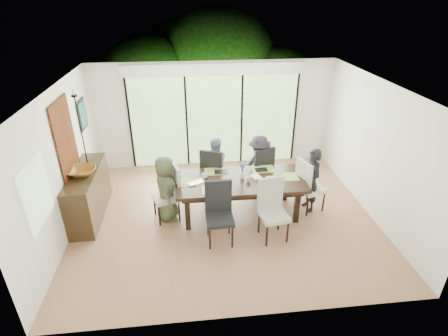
{
  "coord_description": "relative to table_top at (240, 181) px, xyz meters",
  "views": [
    {
      "loc": [
        -0.69,
        -5.94,
        4.21
      ],
      "look_at": [
        0.0,
        0.25,
        1.0
      ],
      "focal_mm": 28.0,
      "sensor_mm": 36.0,
      "label": 1
    }
  ],
  "objects": [
    {
      "name": "floor",
      "position": [
        -0.31,
        -0.09,
        -0.77
      ],
      "size": [
        6.0,
        5.0,
        0.01
      ],
      "primitive_type": "cube",
      "color": "brown",
      "rests_on": "ground"
    },
    {
      "name": "ceiling",
      "position": [
        -0.31,
        -0.09,
        1.94
      ],
      "size": [
        6.0,
        5.0,
        0.01
      ],
      "primitive_type": "cube",
      "color": "white",
      "rests_on": "wall_back"
    },
    {
      "name": "wall_back",
      "position": [
        -0.31,
        2.42,
        0.58
      ],
      "size": [
        6.0,
        0.02,
        2.7
      ],
      "primitive_type": "cube",
      "color": "white",
      "rests_on": "floor"
    },
    {
      "name": "wall_front",
      "position": [
        -0.31,
        -2.6,
        0.58
      ],
      "size": [
        6.0,
        0.02,
        2.7
      ],
      "primitive_type": "cube",
      "color": "white",
      "rests_on": "floor"
    },
    {
      "name": "wall_left",
      "position": [
        -3.32,
        -0.09,
        0.58
      ],
      "size": [
        0.02,
        5.0,
        2.7
      ],
      "primitive_type": "cube",
      "color": "silver",
      "rests_on": "floor"
    },
    {
      "name": "wall_right",
      "position": [
        2.7,
        -0.09,
        0.58
      ],
      "size": [
        0.02,
        5.0,
        2.7
      ],
      "primitive_type": "cube",
      "color": "white",
      "rests_on": "floor"
    },
    {
      "name": "glass_doors",
      "position": [
        -0.31,
        2.38,
        0.43
      ],
      "size": [
        4.2,
        0.02,
        2.3
      ],
      "primitive_type": "cube",
      "color": "#598C3F",
      "rests_on": "wall_back"
    },
    {
      "name": "blinds_header",
      "position": [
        -0.31,
        2.37,
        1.73
      ],
      "size": [
        4.4,
        0.06,
        0.28
      ],
      "primitive_type": "cube",
      "color": "white",
      "rests_on": "wall_back"
    },
    {
      "name": "mullion_a",
      "position": [
        -2.41,
        2.37,
        0.43
      ],
      "size": [
        0.05,
        0.04,
        2.3
      ],
      "primitive_type": "cube",
      "color": "black",
      "rests_on": "wall_back"
    },
    {
      "name": "mullion_b",
      "position": [
        -1.01,
        2.37,
        0.43
      ],
      "size": [
        0.05,
        0.04,
        2.3
      ],
      "primitive_type": "cube",
      "color": "black",
      "rests_on": "wall_back"
    },
    {
      "name": "mullion_c",
      "position": [
        0.39,
        2.37,
        0.43
      ],
      "size": [
        0.05,
        0.04,
        2.3
      ],
      "primitive_type": "cube",
      "color": "black",
      "rests_on": "wall_back"
    },
    {
      "name": "mullion_d",
      "position": [
        1.79,
        2.37,
        0.43
      ],
      "size": [
        0.05,
        0.04,
        2.3
      ],
      "primitive_type": "cube",
      "color": "black",
      "rests_on": "wall_back"
    },
    {
      "name": "side_window",
      "position": [
        -3.28,
        -1.29,
        0.73
      ],
      "size": [
        0.02,
        0.9,
        1.0
      ],
      "primitive_type": "cube",
      "color": "#8CAD7F",
      "rests_on": "wall_left"
    },
    {
      "name": "deck",
      "position": [
        -0.31,
        3.31,
        -0.82
      ],
      "size": [
        6.0,
        1.8,
        0.1
      ],
      "primitive_type": "cube",
      "color": "brown",
      "rests_on": "ground"
    },
    {
      "name": "rail_top",
      "position": [
        -0.31,
        4.11,
        -0.22
      ],
      "size": [
        6.0,
        0.08,
        0.06
      ],
      "primitive_type": "cube",
      "color": "#4F3D22",
      "rests_on": "deck"
    },
    {
      "name": "foliage_left",
      "position": [
        -2.11,
        5.11,
        0.67
      ],
      "size": [
        3.2,
        3.2,
        3.2
      ],
      "primitive_type": "sphere",
      "color": "#14380F",
      "rests_on": "ground"
    },
    {
      "name": "foliage_mid",
      "position": [
        0.09,
        5.71,
        1.03
      ],
      "size": [
        4.0,
        4.0,
        4.0
      ],
      "primitive_type": "sphere",
      "color": "#14380F",
      "rests_on": "ground"
    },
    {
      "name": "foliage_right",
      "position": [
        1.89,
        4.91,
        0.49
      ],
      "size": [
        2.8,
        2.8,
        2.8
      ],
      "primitive_type": "sphere",
      "color": "#14380F",
      "rests_on": "ground"
    },
    {
      "name": "foliage_far",
      "position": [
        -0.91,
        6.41,
        0.85
      ],
      "size": [
        3.6,
        3.6,
        3.6
      ],
      "primitive_type": "sphere",
      "color": "#14380F",
      "rests_on": "ground"
    },
    {
      "name": "table_top",
      "position": [
        0.0,
        0.0,
        0.0
      ],
      "size": [
        2.57,
        1.18,
        0.06
      ],
      "primitive_type": "cube",
      "color": "black",
      "rests_on": "floor"
    },
    {
      "name": "table_apron",
      "position": [
        0.0,
        -0.0,
        -0.1
      ],
      "size": [
        2.35,
        0.96,
        0.11
      ],
      "primitive_type": "cube",
      "color": "black",
      "rests_on": "floor"
    },
    {
      "name": "table_leg_fl",
      "position": [
        -1.08,
        -0.43,
        -0.4
      ],
      "size": [
        0.1,
        0.1,
        0.74
      ],
      "primitive_type": "cube",
      "color": "black",
      "rests_on": "floor"
    },
    {
      "name": "table_leg_fr",
      "position": [
        1.08,
        -0.43,
        -0.4
      ],
      "size": [
        0.1,
        0.1,
        0.74
      ],
      "primitive_type": "cube",
      "color": "black",
      "rests_on": "floor"
    },
    {
      "name": "table_leg_bl",
      "position": [
        -1.08,
        0.43,
        -0.4
      ],
      "size": [
        0.1,
        0.1,
        0.74
      ],
      "primitive_type": "cube",
      "color": "black",
      "rests_on": "floor"
    },
    {
      "name": "table_leg_br",
      "position": [
        1.08,
        0.43,
        -0.4
      ],
      "size": [
        0.1,
        0.1,
        0.74
      ],
      "primitive_type": "cube",
      "color": "black",
      "rests_on": "floor"
    },
    {
      "name": "chair_left_end",
      "position": [
        -1.5,
        0.0,
        -0.18
      ],
      "size": [
        0.61,
        0.61,
        1.18
      ],
      "primitive_type": null,
      "rotation": [
        0.0,
        0.0,
        -1.28
      ],
      "color": "beige",
      "rests_on": "floor"
    },
    {
      "name": "chair_right_end",
      "position": [
        1.5,
        0.0,
        -0.18
      ],
      "size": [
        0.62,
        0.62,
        1.18
      ],
      "primitive_type": null,
      "rotation": [
        0.0,
        0.0,
        1.88
      ],
      "color": "silver",
      "rests_on": "floor"
    },
    {
      "name": "chair_far_left",
      "position": [
        -0.45,
        0.85,
        -0.18
      ],
      "size": [
        0.64,
        0.64,
        1.18
      ],
      "primitive_type": null,
      "rotation": [
        0.0,
        0.0,
        2.75
      ],
      "color": "black",
      "rests_on": "floor"
    },
    {
      "name": "chair_far_right",
      "position": [
        0.55,
        0.85,
        -0.18
      ],
      "size": [
        0.63,
        0.63,
        1.18
      ],
      "primitive_type": null,
      "rotation": [
        0.0,
        0.0,
        3.47
      ],
      "color": "black",
      "rests_on": "floor"
    },
    {
      "name": "chair_near_left",
      "position": [
        -0.5,
        -0.87,
        -0.18
      ],
      "size": [
        0.5,
        0.5,
        1.18
      ],
      "primitive_type": null,
      "rotation": [
        0.0,
        0.0,
        0.01
      ],
      "color": "black",
      "rests_on": "floor"
    },
    {
      "name": "chair_near_right",
      "position": [
        0.5,
        -0.87,
        -0.18
      ],
      "size": [
        0.56,
        0.56,
        1.18
      ],
      "primitive_type": null,
      "rotation": [
        0.0,
        0.0,
        0.15
      ],
      "color": "beige",
      "rests_on": "floor"
    },
    {
      "name": "person_left_end",
      "position": [
        -1.48,
        0.0,
        -0.08
      ],
      "size": [
        0.42,
        0.66,
        1.38
      ],
      "primitive_type": "imported",
      "rotation": [
        0.0,
        0.0,
        1.6
      ],
      "color": "#475337",
      "rests_on": "floor"
    },
    {
      "name": "person_right_end",
      "position": [
        1.48,
        0.0,
        -0.08
      ],
      "size": [
        0.51,
        0.7,
        1.38
      ],
      "primitive_type": "imported",
      "rotation": [
        0.0,
        0.0,
        -1.4
      ],
      "color": "black",
      "rests_on": "floor"
    },
    {
      "name": "person_far_left",
      "position": [
        -0.45,
        0.83,
        -0.08
      ],
      "size": [
        0.71,
        0.53,
        1.38
      ],
      "primitive_type": "imported",
      "rotation": [
        0.0,
        0.0,
        3.35
      ],
      "color": "#7D91B5",
      "rests_on": "floor"
    },
    {
      "name": "person_far_right",
      "position": [
        0.55,
        0.83,
        -0.08
      ],
      "size": [
        0.7,
        0.49,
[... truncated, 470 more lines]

